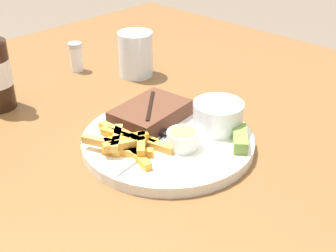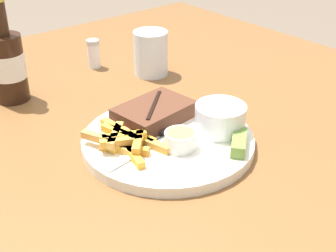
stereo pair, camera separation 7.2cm
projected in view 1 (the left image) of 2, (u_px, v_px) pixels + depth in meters
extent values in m
cube|color=brown|center=(168.00, 156.00, 0.79)|extent=(1.25, 1.36, 0.04)
cylinder|color=brown|center=(153.00, 117.00, 1.70)|extent=(0.06, 0.06, 0.71)
cylinder|color=silver|center=(168.00, 142.00, 0.78)|extent=(0.28, 0.28, 0.01)
cylinder|color=white|center=(168.00, 138.00, 0.77)|extent=(0.28, 0.28, 0.00)
cube|color=#512D1E|center=(151.00, 113.00, 0.81)|extent=(0.14, 0.10, 0.03)
cube|color=black|center=(150.00, 105.00, 0.80)|extent=(0.09, 0.08, 0.00)
cube|color=gold|center=(126.00, 143.00, 0.74)|extent=(0.07, 0.04, 0.01)
cube|color=gold|center=(152.00, 144.00, 0.74)|extent=(0.03, 0.08, 0.01)
cube|color=gold|center=(120.00, 136.00, 0.74)|extent=(0.03, 0.07, 0.01)
cube|color=#E79848|center=(128.00, 142.00, 0.74)|extent=(0.05, 0.06, 0.01)
cube|color=gold|center=(118.00, 132.00, 0.75)|extent=(0.02, 0.08, 0.01)
cube|color=gold|center=(122.00, 150.00, 0.72)|extent=(0.02, 0.07, 0.01)
cube|color=gold|center=(117.00, 138.00, 0.73)|extent=(0.06, 0.06, 0.01)
cube|color=gold|center=(141.00, 144.00, 0.72)|extent=(0.05, 0.05, 0.01)
cube|color=gold|center=(135.00, 154.00, 0.71)|extent=(0.03, 0.08, 0.01)
cube|color=gold|center=(126.00, 139.00, 0.73)|extent=(0.07, 0.04, 0.01)
cube|color=gold|center=(128.00, 151.00, 0.72)|extent=(0.06, 0.07, 0.01)
cube|color=gold|center=(124.00, 144.00, 0.72)|extent=(0.06, 0.04, 0.01)
cube|color=gold|center=(98.00, 141.00, 0.72)|extent=(0.03, 0.05, 0.01)
cube|color=gold|center=(141.00, 137.00, 0.76)|extent=(0.02, 0.07, 0.01)
cylinder|color=white|center=(218.00, 115.00, 0.78)|extent=(0.09, 0.09, 0.05)
cylinder|color=beige|center=(219.00, 106.00, 0.78)|extent=(0.08, 0.08, 0.01)
cylinder|color=silver|center=(183.00, 140.00, 0.73)|extent=(0.05, 0.05, 0.03)
cylinder|color=#C67A4C|center=(183.00, 133.00, 0.73)|extent=(0.04, 0.04, 0.01)
cube|color=olive|center=(240.00, 139.00, 0.74)|extent=(0.07, 0.06, 0.02)
cube|color=#B7B7BC|center=(136.00, 159.00, 0.71)|extent=(0.10, 0.03, 0.00)
cube|color=#B7B7BC|center=(164.00, 141.00, 0.75)|extent=(0.03, 0.01, 0.00)
cube|color=#B7B7BC|center=(162.00, 140.00, 0.76)|extent=(0.03, 0.01, 0.00)
cube|color=#B7B7BC|center=(160.00, 139.00, 0.76)|extent=(0.03, 0.01, 0.00)
cube|color=#B7B7BC|center=(131.00, 123.00, 0.81)|extent=(0.04, 0.11, 0.00)
cube|color=black|center=(171.00, 134.00, 0.77)|extent=(0.03, 0.06, 0.01)
cylinder|color=silver|center=(136.00, 54.00, 1.02)|extent=(0.08, 0.08, 0.10)
cylinder|color=white|center=(76.00, 59.00, 1.05)|extent=(0.03, 0.03, 0.05)
cylinder|color=#B7B7BC|center=(75.00, 45.00, 1.03)|extent=(0.03, 0.03, 0.01)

